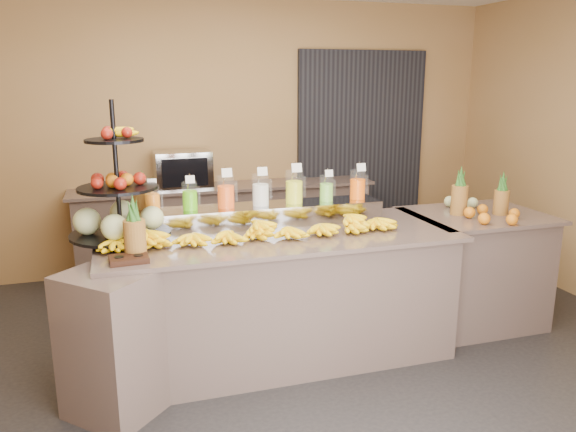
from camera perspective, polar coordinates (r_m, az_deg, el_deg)
name	(u,v)px	position (r m, az deg, el deg)	size (l,w,h in m)	color
ground	(292,373)	(4.05, 0.42, -15.69)	(6.00, 6.00, 0.00)	black
room_envelope	(285,95)	(4.33, -0.35, 12.24)	(6.04, 5.02, 2.82)	olive
buffet_counter	(266,299)	(4.04, -2.28, -8.42)	(2.75, 1.25, 0.93)	gray
right_counter	(473,268)	(4.91, 18.26, -5.03)	(1.08, 0.88, 0.93)	gray
back_ledge	(227,229)	(5.91, -6.20, -1.27)	(3.10, 0.55, 0.93)	gray
pitcher_tray	(261,215)	(4.18, -2.77, 0.11)	(1.85, 0.30, 0.15)	gray
juice_pitcher_orange_a	(153,200)	(4.03, -13.60, 1.57)	(0.11, 0.11, 0.26)	silver
juice_pitcher_green	(190,198)	(4.05, -9.94, 1.86)	(0.11, 0.11, 0.27)	silver
juice_pitcher_orange_b	(226,193)	(4.09, -6.33, 2.29)	(0.13, 0.13, 0.31)	silver
juice_pitcher_milk	(261,192)	(4.15, -2.80, 2.50)	(0.13, 0.13, 0.30)	silver
juice_pitcher_lemon	(294,189)	(4.22, 0.62, 2.78)	(0.13, 0.14, 0.32)	silver
juice_pitcher_lime	(326,190)	(4.31, 3.92, 2.69)	(0.11, 0.11, 0.26)	silver
juice_pitcher_orange_c	(358,186)	(4.40, 7.09, 3.04)	(0.12, 0.13, 0.30)	silver
banana_heap	(256,229)	(3.83, -3.30, -1.34)	(2.02, 0.18, 0.17)	yellow
fruit_stand	(126,206)	(3.89, -16.11, 0.97)	(0.76, 0.76, 0.94)	black
condiment_caddy	(129,259)	(3.48, -15.86, -4.23)	(0.22, 0.17, 0.03)	black
pineapple_left_a	(135,234)	(3.55, -15.31, -1.74)	(0.13, 0.13, 0.39)	brown
pineapple_left_b	(144,206)	(4.20, -14.40, 0.96)	(0.15, 0.15, 0.43)	brown
right_fruit_pile	(485,208)	(4.67, 19.42, 0.78)	(0.45, 0.43, 0.24)	brown
oven_warmer	(182,169)	(5.71, -10.67, 4.68)	(0.55, 0.39, 0.37)	gray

